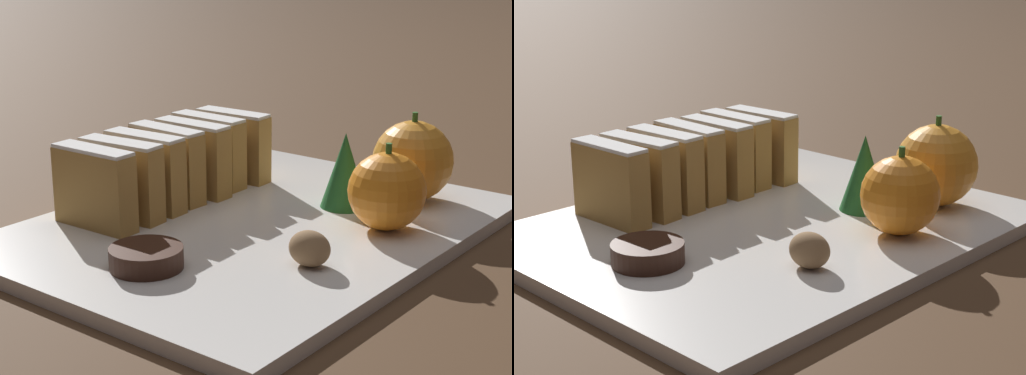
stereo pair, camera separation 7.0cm
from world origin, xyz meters
TOP-DOWN VIEW (x-y plane):
  - ground_plane at (0.00, 0.00)m, footprint 6.00×6.00m
  - serving_platter at (0.00, 0.00)m, footprint 0.31×0.40m
  - stollen_slice_front at (-0.10, -0.09)m, footprint 0.08×0.02m
  - stollen_slice_second at (-0.10, -0.06)m, footprint 0.08×0.03m
  - stollen_slice_third at (-0.10, -0.03)m, footprint 0.08×0.03m
  - stollen_slice_fourth at (-0.10, -0.00)m, footprint 0.08×0.02m
  - stollen_slice_fifth at (-0.10, 0.03)m, footprint 0.08×0.02m
  - stollen_slice_sixth at (-0.10, 0.06)m, footprint 0.08×0.02m
  - stollen_slice_back at (-0.10, 0.09)m, footprint 0.08×0.03m
  - orange_near at (0.09, 0.05)m, footprint 0.06×0.06m
  - orange_far at (0.07, 0.13)m, footprint 0.07×0.07m
  - walnut at (0.09, -0.05)m, footprint 0.03×0.03m
  - chocolate_cookie at (-0.00, -0.13)m, footprint 0.05×0.05m
  - evergreen_sprig at (0.04, 0.08)m, footprint 0.04×0.04m

SIDE VIEW (x-z plane):
  - ground_plane at x=0.00m, z-range 0.00..0.00m
  - serving_platter at x=0.00m, z-range 0.00..0.01m
  - chocolate_cookie at x=0.00m, z-range 0.01..0.03m
  - walnut at x=0.09m, z-range 0.01..0.04m
  - orange_near at x=0.09m, z-range 0.01..0.08m
  - evergreen_sprig at x=0.04m, z-range 0.01..0.08m
  - stollen_slice_front at x=-0.10m, z-range 0.01..0.08m
  - stollen_slice_second at x=-0.10m, z-range 0.01..0.08m
  - stollen_slice_third at x=-0.10m, z-range 0.01..0.08m
  - stollen_slice_fourth at x=-0.10m, z-range 0.01..0.08m
  - stollen_slice_fifth at x=-0.10m, z-range 0.01..0.08m
  - stollen_slice_sixth at x=-0.10m, z-range 0.01..0.08m
  - stollen_slice_back at x=-0.10m, z-range 0.01..0.08m
  - orange_far at x=0.07m, z-range 0.01..0.09m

